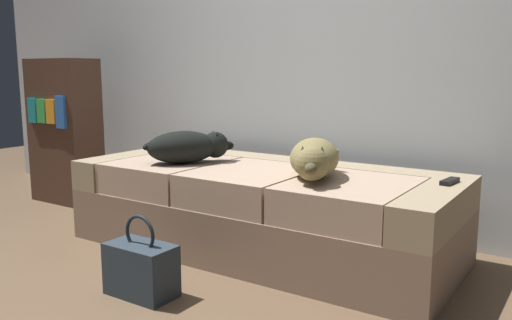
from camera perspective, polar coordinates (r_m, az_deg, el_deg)
The scene contains 7 objects.
back_wall at distance 3.53m, azimuth 6.71°, elevation 15.81°, with size 6.40×0.10×2.80m, color silver.
couch at distance 3.03m, azimuth 0.54°, elevation -5.27°, with size 2.16×0.89×0.48m.
dog_dark at distance 3.14m, azimuth -7.26°, elevation 1.43°, with size 0.44×0.51×0.19m.
dog_tan at distance 2.68m, azimuth 6.25°, elevation 0.15°, with size 0.40×0.56×0.20m.
tv_remote at distance 2.72m, azimuth 20.04°, elevation -2.16°, with size 0.04×0.15×0.02m, color black.
handbag at distance 2.51m, azimuth -12.20°, elevation -11.30°, with size 0.32×0.18×0.38m.
bookshelf at distance 4.36m, azimuth -19.79°, elevation 2.94°, with size 0.56×0.30×1.10m.
Camera 1 is at (1.59, -1.32, 1.01)m, focal length 37.34 mm.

